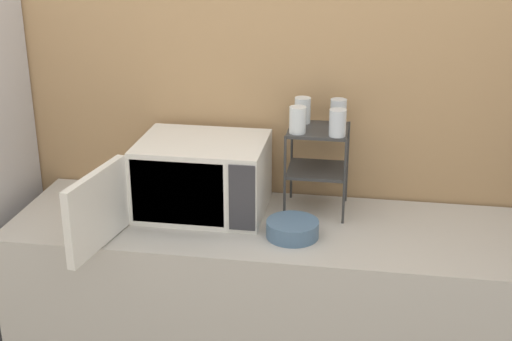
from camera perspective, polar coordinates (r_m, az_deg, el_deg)
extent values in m
cube|color=tan|center=(2.92, 2.25, 5.30)|extent=(8.00, 0.06, 2.60)
cube|color=#B7B2A8|center=(2.96, 1.13, -12.41)|extent=(2.00, 0.62, 0.92)
cube|color=silver|center=(2.80, -4.25, -0.42)|extent=(0.49, 0.38, 0.29)
cube|color=#B7B2A8|center=(2.65, -6.33, -1.82)|extent=(0.35, 0.01, 0.25)
cube|color=#333338|center=(2.59, -1.13, -2.23)|extent=(0.10, 0.01, 0.25)
cube|color=silver|center=(2.55, -12.59, -3.09)|extent=(0.09, 0.38, 0.28)
cylinder|color=#333333|center=(2.70, 2.32, -0.64)|extent=(0.01, 0.01, 0.34)
cylinder|color=#333333|center=(2.68, 7.10, -0.92)|extent=(0.01, 0.01, 0.34)
cylinder|color=#333333|center=(2.90, 2.86, 0.92)|extent=(0.01, 0.01, 0.34)
cylinder|color=#333333|center=(2.89, 7.31, 0.67)|extent=(0.01, 0.01, 0.34)
cube|color=#333333|center=(2.79, 4.90, 0.04)|extent=(0.23, 0.22, 0.01)
cube|color=#333333|center=(2.74, 5.00, 3.24)|extent=(0.23, 0.22, 0.01)
cylinder|color=silver|center=(2.67, 3.35, 4.06)|extent=(0.06, 0.06, 0.10)
cylinder|color=silver|center=(2.78, 6.60, 4.68)|extent=(0.06, 0.06, 0.10)
cylinder|color=silver|center=(2.64, 6.55, 3.81)|extent=(0.06, 0.06, 0.10)
cylinder|color=silver|center=(2.79, 3.75, 4.84)|extent=(0.06, 0.06, 0.10)
cylinder|color=slate|center=(2.63, 2.93, -5.22)|extent=(0.11, 0.11, 0.01)
cylinder|color=slate|center=(2.62, 2.94, -4.69)|extent=(0.19, 0.19, 0.06)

